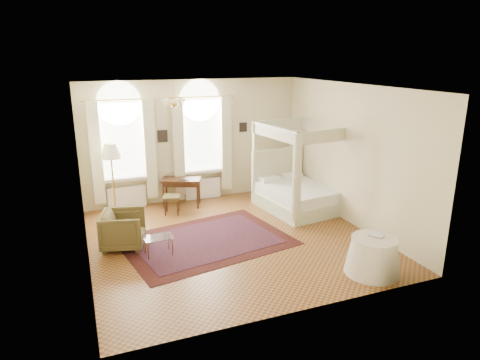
# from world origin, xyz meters

# --- Properties ---
(ground) EXTENTS (6.00, 6.00, 0.00)m
(ground) POSITION_xyz_m (0.00, 0.00, 0.00)
(ground) COLOR brown
(ground) RESTS_ON ground
(room_walls) EXTENTS (6.00, 6.00, 6.00)m
(room_walls) POSITION_xyz_m (0.00, 0.00, 1.98)
(room_walls) COLOR beige
(room_walls) RESTS_ON ground
(window_left) EXTENTS (1.62, 0.27, 3.29)m
(window_left) POSITION_xyz_m (-1.90, 2.87, 1.49)
(window_left) COLOR silver
(window_left) RESTS_ON room_walls
(window_right) EXTENTS (1.62, 0.27, 3.29)m
(window_right) POSITION_xyz_m (0.20, 2.87, 1.49)
(window_right) COLOR silver
(window_right) RESTS_ON room_walls
(chandelier) EXTENTS (0.51, 0.45, 0.50)m
(chandelier) POSITION_xyz_m (-0.90, 1.20, 2.91)
(chandelier) COLOR #B3953B
(chandelier) RESTS_ON room_walls
(wall_pictures) EXTENTS (2.54, 0.03, 0.39)m
(wall_pictures) POSITION_xyz_m (0.09, 2.97, 1.89)
(wall_pictures) COLOR black
(wall_pictures) RESTS_ON room_walls
(canopy_bed) EXTENTS (1.95, 2.29, 2.25)m
(canopy_bed) POSITION_xyz_m (2.27, 1.15, 0.51)
(canopy_bed) COLOR beige
(canopy_bed) RESTS_ON ground
(nightstand) EXTENTS (0.43, 0.39, 0.59)m
(nightstand) POSITION_xyz_m (2.27, 2.70, 0.29)
(nightstand) COLOR #3E2111
(nightstand) RESTS_ON ground
(nightstand_lamp) EXTENTS (0.30, 0.30, 0.44)m
(nightstand_lamp) POSITION_xyz_m (2.24, 2.65, 0.88)
(nightstand_lamp) COLOR #B3953B
(nightstand_lamp) RESTS_ON nightstand
(writing_desk) EXTENTS (1.14, 0.87, 0.76)m
(writing_desk) POSITION_xyz_m (-0.51, 2.51, 0.65)
(writing_desk) COLOR #3E2111
(writing_desk) RESTS_ON ground
(laptop) EXTENTS (0.31, 0.22, 0.02)m
(laptop) POSITION_xyz_m (-0.50, 2.38, 0.77)
(laptop) COLOR black
(laptop) RESTS_ON writing_desk
(stool) EXTENTS (0.53, 0.53, 0.48)m
(stool) POSITION_xyz_m (-0.88, 2.03, 0.40)
(stool) COLOR #43361C
(stool) RESTS_ON ground
(armchair) EXTENTS (1.06, 1.04, 0.79)m
(armchair) POSITION_xyz_m (-2.27, 0.44, 0.40)
(armchair) COLOR #4C4020
(armchair) RESTS_ON ground
(coffee_table) EXTENTS (0.58, 0.41, 0.39)m
(coffee_table) POSITION_xyz_m (-1.66, -0.19, 0.35)
(coffee_table) COLOR white
(coffee_table) RESTS_ON ground
(floor_lamp) EXTENTS (0.48, 0.48, 1.88)m
(floor_lamp) POSITION_xyz_m (-2.26, 2.27, 1.60)
(floor_lamp) COLOR #B3953B
(floor_lamp) RESTS_ON ground
(oriental_rug) EXTENTS (3.87, 3.08, 0.01)m
(oriental_rug) POSITION_xyz_m (-0.57, 0.09, 0.01)
(oriental_rug) COLOR #3D110E
(oriental_rug) RESTS_ON ground
(side_table) EXTENTS (1.03, 1.03, 0.70)m
(side_table) POSITION_xyz_m (1.91, -2.39, 0.34)
(side_table) COLOR beige
(side_table) RESTS_ON ground
(book) EXTENTS (0.30, 0.32, 0.02)m
(book) POSITION_xyz_m (1.92, -2.37, 0.71)
(book) COLOR black
(book) RESTS_ON side_table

